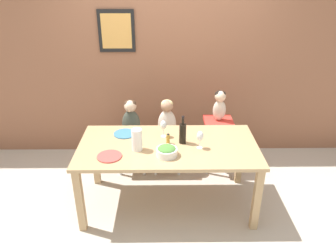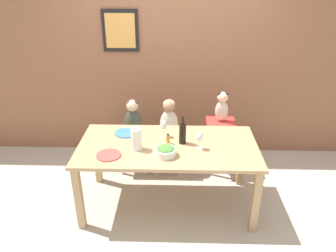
% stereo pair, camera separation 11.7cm
% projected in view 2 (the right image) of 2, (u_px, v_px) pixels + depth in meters
% --- Properties ---
extents(ground_plane, '(14.00, 14.00, 0.00)m').
position_uv_depth(ground_plane, '(168.00, 203.00, 3.66)').
color(ground_plane, '#BCB2A3').
extents(wall_back, '(10.00, 0.09, 2.70)m').
position_uv_depth(wall_back, '(170.00, 56.00, 4.17)').
color(wall_back, '#8E5B42').
rests_on(wall_back, ground_plane).
extents(dining_table, '(1.83, 0.91, 0.74)m').
position_uv_depth(dining_table, '(168.00, 152.00, 3.37)').
color(dining_table, tan).
rests_on(dining_table, ground_plane).
extents(chair_far_left, '(0.41, 0.39, 0.45)m').
position_uv_depth(chair_far_left, '(134.00, 142.00, 4.13)').
color(chair_far_left, silver).
rests_on(chair_far_left, ground_plane).
extents(chair_far_center, '(0.41, 0.39, 0.45)m').
position_uv_depth(chair_far_center, '(169.00, 142.00, 4.12)').
color(chair_far_center, silver).
rests_on(chair_far_center, ground_plane).
extents(chair_right_highchair, '(0.35, 0.33, 0.69)m').
position_uv_depth(chair_right_highchair, '(220.00, 132.00, 4.03)').
color(chair_right_highchair, silver).
rests_on(chair_right_highchair, ground_plane).
extents(person_child_left, '(0.22, 0.15, 0.50)m').
position_uv_depth(person_child_left, '(133.00, 118.00, 3.99)').
color(person_child_left, '#3D4238').
rests_on(person_child_left, chair_far_left).
extents(person_child_center, '(0.22, 0.15, 0.50)m').
position_uv_depth(person_child_center, '(169.00, 118.00, 3.98)').
color(person_child_center, beige).
rests_on(person_child_center, chair_far_center).
extents(person_baby_right, '(0.16, 0.14, 0.38)m').
position_uv_depth(person_baby_right, '(222.00, 104.00, 3.87)').
color(person_baby_right, beige).
rests_on(person_baby_right, chair_right_highchair).
extents(wine_bottle, '(0.07, 0.07, 0.30)m').
position_uv_depth(wine_bottle, '(183.00, 133.00, 3.32)').
color(wine_bottle, black).
rests_on(wine_bottle, dining_table).
extents(paper_towel_roll, '(0.10, 0.10, 0.22)m').
position_uv_depth(paper_towel_roll, '(136.00, 139.00, 3.21)').
color(paper_towel_roll, white).
rests_on(paper_towel_roll, dining_table).
extents(wine_glass_near, '(0.07, 0.07, 0.19)m').
position_uv_depth(wine_glass_near, '(200.00, 137.00, 3.21)').
color(wine_glass_near, white).
rests_on(wine_glass_near, dining_table).
extents(wine_glass_far, '(0.07, 0.07, 0.19)m').
position_uv_depth(wine_glass_far, '(164.00, 125.00, 3.44)').
color(wine_glass_far, white).
rests_on(wine_glass_far, dining_table).
extents(salad_bowl_large, '(0.21, 0.21, 0.10)m').
position_uv_depth(salad_bowl_large, '(166.00, 151.00, 3.13)').
color(salad_bowl_large, white).
rests_on(salad_bowl_large, dining_table).
extents(dinner_plate_front_left, '(0.24, 0.24, 0.01)m').
position_uv_depth(dinner_plate_front_left, '(109.00, 155.00, 3.14)').
color(dinner_plate_front_left, '#D14C47').
rests_on(dinner_plate_front_left, dining_table).
extents(dinner_plate_back_left, '(0.24, 0.24, 0.01)m').
position_uv_depth(dinner_plate_back_left, '(126.00, 133.00, 3.56)').
color(dinner_plate_back_left, teal).
rests_on(dinner_plate_back_left, dining_table).
extents(condiment_bottle_hot_sauce, '(0.04, 0.04, 0.12)m').
position_uv_depth(condiment_bottle_hot_sauce, '(168.00, 138.00, 3.33)').
color(condiment_bottle_hot_sauce, '#BC8E33').
rests_on(condiment_bottle_hot_sauce, dining_table).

